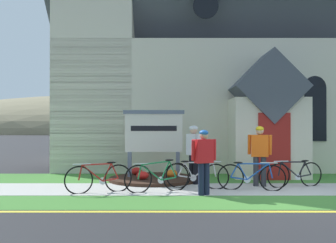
% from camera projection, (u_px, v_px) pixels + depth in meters
% --- Properties ---
extents(ground, '(140.00, 140.00, 0.00)m').
position_uv_depth(ground, '(256.00, 176.00, 13.35)').
color(ground, '#2B2B2D').
extents(sidewalk_slab, '(32.00, 2.01, 0.01)m').
position_uv_depth(sidewalk_slab, '(219.00, 189.00, 10.65)').
color(sidewalk_slab, '#B7B5AD').
rests_on(sidewalk_slab, ground).
extents(grass_verge, '(32.00, 1.61, 0.01)m').
position_uv_depth(grass_verge, '(229.00, 202.00, 8.84)').
color(grass_verge, '#427F33').
rests_on(grass_verge, ground).
extents(church_lawn, '(24.00, 2.34, 0.01)m').
position_uv_depth(church_lawn, '(211.00, 178.00, 12.82)').
color(church_lawn, '#427F33').
rests_on(church_lawn, ground).
extents(curb_paint_stripe, '(28.00, 0.16, 0.01)m').
position_uv_depth(curb_paint_stripe, '(236.00, 212.00, 7.89)').
color(curb_paint_stripe, yellow).
rests_on(curb_paint_stripe, ground).
extents(church_building, '(11.51, 10.48, 13.74)m').
position_uv_depth(church_building, '(189.00, 60.00, 17.98)').
color(church_building, beige).
rests_on(church_building, ground).
extents(church_sign, '(1.92, 0.20, 2.19)m').
position_uv_depth(church_sign, '(155.00, 134.00, 12.49)').
color(church_sign, slate).
rests_on(church_sign, ground).
extents(flower_bed, '(2.75, 2.75, 0.34)m').
position_uv_depth(flower_bed, '(154.00, 178.00, 12.28)').
color(flower_bed, '#382319').
rests_on(flower_bed, ground).
extents(bicycle_blue, '(1.66, 0.47, 0.76)m').
position_uv_depth(bicycle_blue, '(296.00, 174.00, 11.01)').
color(bicycle_blue, black).
rests_on(bicycle_blue, ground).
extents(bicycle_yellow, '(1.63, 0.67, 0.80)m').
position_uv_depth(bicycle_yellow, '(100.00, 178.00, 10.10)').
color(bicycle_yellow, black).
rests_on(bicycle_yellow, ground).
extents(bicycle_red, '(1.70, 0.43, 0.77)m').
position_uv_depth(bicycle_red, '(198.00, 175.00, 10.77)').
color(bicycle_red, black).
rests_on(bicycle_red, ground).
extents(bicycle_silver, '(1.75, 0.36, 0.77)m').
position_uv_depth(bicycle_silver, '(252.00, 177.00, 10.45)').
color(bicycle_silver, black).
rests_on(bicycle_silver, ground).
extents(bicycle_orange, '(1.66, 0.69, 0.85)m').
position_uv_depth(bicycle_orange, '(159.00, 177.00, 10.22)').
color(bicycle_orange, black).
rests_on(bicycle_orange, ground).
extents(cyclist_in_green_jersey, '(0.62, 0.37, 1.60)m').
position_uv_depth(cyclist_in_green_jersey, '(205.00, 157.00, 9.74)').
color(cyclist_in_green_jersey, '#191E38').
rests_on(cyclist_in_green_jersey, ground).
extents(cyclist_in_white_jersey, '(0.63, 0.33, 1.69)m').
position_uv_depth(cyclist_in_white_jersey, '(261.00, 151.00, 11.10)').
color(cyclist_in_white_jersey, '#2D2D33').
rests_on(cyclist_in_white_jersey, ground).
extents(cyclist_in_red_jersey, '(0.42, 0.62, 1.70)m').
position_uv_depth(cyclist_in_red_jersey, '(195.00, 150.00, 11.57)').
color(cyclist_in_red_jersey, black).
rests_on(cyclist_in_red_jersey, ground).
extents(distant_hill, '(99.94, 50.15, 16.66)m').
position_uv_depth(distant_hill, '(119.00, 132.00, 89.64)').
color(distant_hill, '#847A5B').
rests_on(distant_hill, ground).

